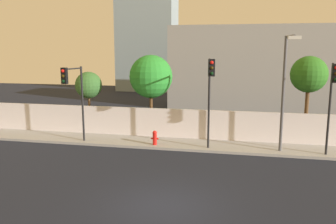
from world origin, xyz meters
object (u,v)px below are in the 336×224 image
object	(u,v)px
roadside_tree_leftmost	(89,85)
fire_hydrant	(155,137)
roadside_tree_midright	(309,75)
traffic_light_right	(73,88)
street_lamp_curbside	(285,84)
traffic_light_left	(333,90)
traffic_light_center	(210,85)
roadside_tree_midleft	(151,77)

from	to	relation	value
roadside_tree_leftmost	fire_hydrant	bearing A→B (deg)	-29.80
roadside_tree_leftmost	roadside_tree_midright	size ratio (longest dim) A/B	0.79
traffic_light_right	roadside_tree_leftmost	distance (m)	4.00
street_lamp_curbside	traffic_light_left	bearing A→B (deg)	-14.57
traffic_light_center	traffic_light_right	world-z (taller)	traffic_light_center
street_lamp_curbside	fire_hydrant	world-z (taller)	street_lamp_curbside
roadside_tree_midleft	traffic_light_center	bearing A→B (deg)	-39.81
traffic_light_left	traffic_light_right	size ratio (longest dim) A/B	1.07
roadside_tree_midright	traffic_light_right	bearing A→B (deg)	-163.68
street_lamp_curbside	roadside_tree_leftmost	size ratio (longest dim) A/B	1.50
roadside_tree_midleft	roadside_tree_midright	world-z (taller)	roadside_tree_midleft
traffic_light_right	traffic_light_center	bearing A→B (deg)	2.94
street_lamp_curbside	roadside_tree_midleft	world-z (taller)	street_lamp_curbside
traffic_light_right	roadside_tree_leftmost	size ratio (longest dim) A/B	1.09
traffic_light_center	traffic_light_left	bearing A→B (deg)	-2.20
street_lamp_curbside	roadside_tree_leftmost	distance (m)	12.87
street_lamp_curbside	roadside_tree_midleft	size ratio (longest dim) A/B	1.17
traffic_light_right	street_lamp_curbside	xyz separation A→B (m)	(11.63, 0.74, 0.39)
traffic_light_center	roadside_tree_midleft	size ratio (longest dim) A/B	0.95
fire_hydrant	roadside_tree_midleft	bearing A→B (deg)	108.11
roadside_tree_midright	traffic_light_center	bearing A→B (deg)	-147.70
traffic_light_left	traffic_light_center	world-z (taller)	traffic_light_center
street_lamp_curbside	roadside_tree_midleft	distance (m)	8.65
roadside_tree_leftmost	roadside_tree_midright	world-z (taller)	roadside_tree_midright
traffic_light_left	traffic_light_right	distance (m)	13.85
traffic_light_left	roadside_tree_midleft	world-z (taller)	roadside_tree_midleft
traffic_light_center	street_lamp_curbside	world-z (taller)	street_lamp_curbside
fire_hydrant	roadside_tree_leftmost	bearing A→B (deg)	150.20
traffic_light_center	roadside_tree_leftmost	distance (m)	9.32
traffic_light_left	roadside_tree_midright	xyz separation A→B (m)	(-0.52, 3.73, 0.45)
roadside_tree_midleft	roadside_tree_leftmost	bearing A→B (deg)	180.00
traffic_light_center	roadside_tree_midright	bearing A→B (deg)	32.30
traffic_light_left	street_lamp_curbside	bearing A→B (deg)	165.43
fire_hydrant	roadside_tree_midright	bearing A→B (deg)	19.64
traffic_light_left	fire_hydrant	size ratio (longest dim) A/B	5.74
fire_hydrant	roadside_tree_midleft	world-z (taller)	roadside_tree_midleft
fire_hydrant	roadside_tree_midright	size ratio (longest dim) A/B	0.16
roadside_tree_midleft	roadside_tree_midright	bearing A→B (deg)	0.00
traffic_light_left	roadside_tree_leftmost	size ratio (longest dim) A/B	1.17
traffic_light_center	traffic_light_right	distance (m)	7.80
fire_hydrant	roadside_tree_midleft	xyz separation A→B (m)	(-1.02, 3.11, 3.24)
traffic_light_left	roadside_tree_midright	bearing A→B (deg)	97.96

